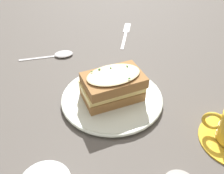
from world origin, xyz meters
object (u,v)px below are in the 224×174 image
Objects in this scene: spoon at (61,54)px; sandwich at (113,86)px; dinner_plate at (112,98)px; fork at (126,32)px.

sandwich is at bearing 24.48° from spoon.
sandwich reaches higher than spoon.
dinner_plate reaches higher than fork.
dinner_plate is at bearing 24.44° from spoon.
fork is 0.27m from spoon.
spoon is at bearing 3.93° from sandwich.
sandwich is 0.96× the size of spoon.
sandwich is at bearing -88.98° from fork.
sandwich reaches higher than dinner_plate.
sandwich is at bearing -172.19° from dinner_plate.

